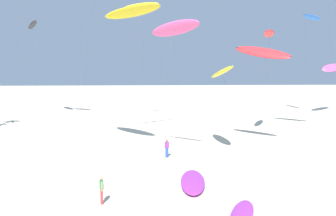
% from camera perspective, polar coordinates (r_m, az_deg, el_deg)
% --- Properties ---
extents(flying_kite_0, '(5.43, 8.29, 12.67)m').
position_cam_1_polar(flying_kite_0, '(32.61, 1.04, 12.24)').
color(flying_kite_0, '#EA5193').
rests_on(flying_kite_0, ground).
extents(flying_kite_2, '(3.16, 7.66, 8.88)m').
position_cam_1_polar(flying_kite_2, '(35.58, 8.32, 5.54)').
color(flying_kite_2, yellow).
rests_on(flying_kite_2, ground).
extents(flying_kite_3, '(7.04, 9.35, 9.21)m').
position_cam_1_polar(flying_kite_3, '(71.07, 24.07, 5.73)').
color(flying_kite_3, '#EA5193').
rests_on(flying_kite_3, ground).
extents(flying_kite_6, '(6.54, 5.91, 16.25)m').
position_cam_1_polar(flying_kite_6, '(43.87, -5.28, 14.72)').
color(flying_kite_6, yellow).
rests_on(flying_kite_6, ground).
extents(flying_kite_7, '(5.69, 11.59, 15.65)m').
position_cam_1_polar(flying_kite_7, '(64.49, -20.26, 11.96)').
color(flying_kite_7, black).
rests_on(flying_kite_7, ground).
extents(flying_kite_8, '(3.40, 8.79, 17.48)m').
position_cam_1_polar(flying_kite_8, '(66.81, 21.31, 12.96)').
color(flying_kite_8, blue).
rests_on(flying_kite_8, ground).
extents(flying_kite_9, '(3.73, 8.19, 12.70)m').
position_cam_1_polar(flying_kite_9, '(45.43, 15.41, 11.04)').
color(flying_kite_9, red).
rests_on(flying_kite_9, ground).
extents(flying_kite_10, '(5.54, 6.38, 10.92)m').
position_cam_1_polar(flying_kite_10, '(39.26, 14.43, 8.34)').
color(flying_kite_10, red).
rests_on(flying_kite_10, ground).
extents(flying_kite_11, '(5.56, 5.05, 17.70)m').
position_cam_1_polar(flying_kite_11, '(55.31, -4.25, 15.45)').
color(flying_kite_11, yellow).
rests_on(flying_kite_11, ground).
extents(grounded_kite_1, '(2.77, 4.58, 0.27)m').
position_cam_1_polar(grounded_kite_1, '(22.14, 11.39, -15.76)').
color(grounded_kite_1, purple).
rests_on(grounded_kite_1, ground).
extents(grounded_kite_2, '(2.30, 5.85, 0.41)m').
position_cam_1_polar(grounded_kite_2, '(27.04, 3.84, -11.28)').
color(grounded_kite_2, purple).
rests_on(grounded_kite_2, ground).
extents(person_foreground_walker, '(0.48, 0.30, 1.72)m').
position_cam_1_polar(person_foreground_walker, '(34.30, -0.17, -6.12)').
color(person_foreground_walker, '#284CA3').
rests_on(person_foreground_walker, ground).
extents(person_near_left, '(0.28, 0.49, 1.73)m').
position_cam_1_polar(person_near_left, '(23.54, -10.25, -12.25)').
color(person_near_left, red).
rests_on(person_near_left, ground).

